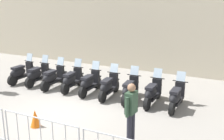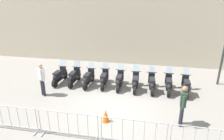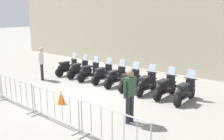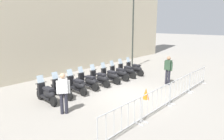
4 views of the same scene
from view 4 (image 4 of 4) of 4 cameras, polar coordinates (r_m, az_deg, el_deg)
ground_plane at (r=11.18m, az=4.60°, el=-6.49°), size 120.00×120.00×0.00m
motorcycle_0 at (r=10.23m, az=-17.31°, el=-6.22°), size 0.59×1.72×1.24m
motorcycle_1 at (r=10.74m, az=-13.46°, el=-5.08°), size 0.56×1.73×1.24m
motorcycle_2 at (r=11.20m, az=-9.63°, el=-4.15°), size 0.56×1.73×1.24m
motorcycle_3 at (r=11.83m, az=-6.61°, el=-3.14°), size 0.56×1.72×1.24m
motorcycle_4 at (r=12.39m, az=-3.46°, el=-2.35°), size 0.56×1.72×1.24m
motorcycle_5 at (r=12.98m, az=-0.55°, el=-1.62°), size 0.56×1.72×1.24m
motorcycle_6 at (r=13.65m, az=1.86°, el=-0.91°), size 0.56×1.72×1.24m
motorcycle_7 at (r=14.34m, az=3.94°, el=-0.25°), size 0.56×1.73×1.24m
motorcycle_8 at (r=15.02m, az=6.09°, el=0.30°), size 0.56×1.73×1.24m
barrier_segment_0 at (r=7.08m, az=2.57°, el=-13.72°), size 2.28×0.54×1.07m
barrier_segment_1 at (r=8.91m, az=12.16°, el=-8.28°), size 2.28×0.54×1.07m
barrier_segment_2 at (r=10.95m, az=18.19°, el=-4.64°), size 2.28×0.54×1.07m
barrier_segment_3 at (r=13.09m, az=22.24°, el=-2.13°), size 2.28×0.54×1.07m
street_lamp at (r=17.23m, az=5.75°, el=12.00°), size 0.36×0.36×5.73m
officer_near_row_end at (r=13.02m, az=15.06°, el=0.36°), size 0.27×0.54×1.73m
officer_mid_plaza at (r=8.74m, az=-13.12°, el=-5.59°), size 0.45×0.40×1.73m
traffic_cone at (r=10.49m, az=9.24°, el=-6.36°), size 0.32×0.32×0.55m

